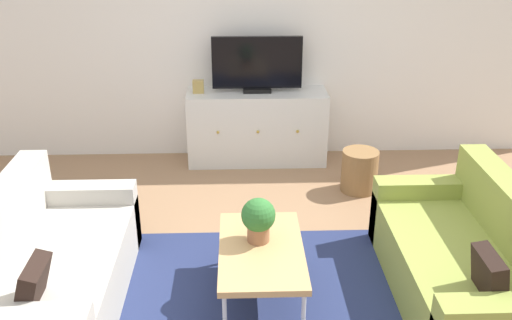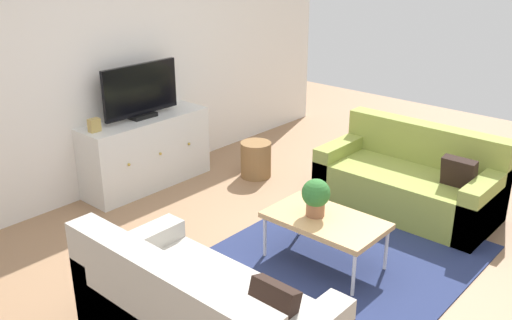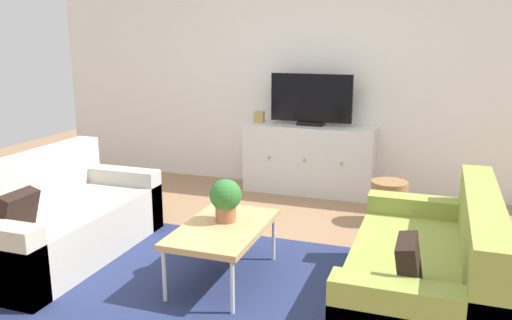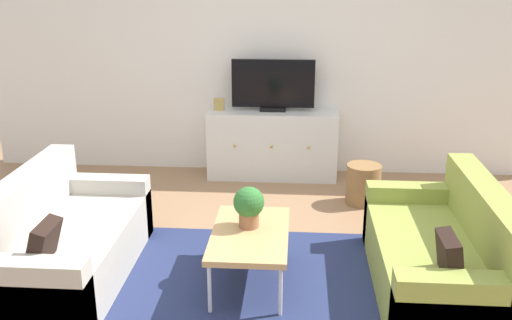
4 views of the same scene
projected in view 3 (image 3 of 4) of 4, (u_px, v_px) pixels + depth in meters
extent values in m
plane|color=#997251|center=(226.00, 276.00, 3.86)|extent=(10.00, 10.00, 0.00)
cube|color=white|center=(312.00, 69.00, 5.88)|extent=(6.40, 0.12, 2.70)
cube|color=navy|center=(218.00, 284.00, 3.72)|extent=(2.50, 1.90, 0.01)
cube|color=#B2ADA3|center=(63.00, 232.00, 4.15)|extent=(0.85, 1.66, 0.41)
cube|color=#B2ADA3|center=(28.00, 204.00, 4.21)|extent=(0.20, 1.66, 0.80)
cube|color=#B2ADA3|center=(117.00, 197.00, 4.82)|extent=(0.85, 0.18, 0.55)
cube|color=black|center=(16.00, 213.00, 3.60)|extent=(0.18, 0.30, 0.32)
cube|color=olive|center=(419.00, 284.00, 3.28)|extent=(0.85, 1.66, 0.41)
cube|color=olive|center=(478.00, 262.00, 3.14)|extent=(0.20, 1.66, 0.80)
cube|color=olive|center=(424.00, 233.00, 3.95)|extent=(0.85, 0.18, 0.55)
cube|color=black|center=(409.00, 267.00, 2.76)|extent=(0.15, 0.30, 0.31)
cube|color=tan|center=(223.00, 228.00, 3.70)|extent=(0.56, 0.94, 0.04)
cylinder|color=silver|center=(164.00, 276.00, 3.43)|extent=(0.03, 0.03, 0.37)
cylinder|color=silver|center=(232.00, 288.00, 3.28)|extent=(0.03, 0.03, 0.37)
cylinder|color=silver|center=(217.00, 231.00, 4.22)|extent=(0.03, 0.03, 0.37)
cylinder|color=silver|center=(274.00, 239.00, 4.07)|extent=(0.03, 0.03, 0.37)
cylinder|color=#936042|center=(226.00, 214.00, 3.77)|extent=(0.15, 0.15, 0.11)
sphere|color=#2D6B2D|center=(226.00, 195.00, 3.74)|extent=(0.23, 0.23, 0.23)
cube|color=silver|center=(309.00, 159.00, 5.83)|extent=(1.42, 0.44, 0.76)
sphere|color=#B79338|center=(269.00, 158.00, 5.74)|extent=(0.03, 0.03, 0.03)
sphere|color=#B79338|center=(304.00, 160.00, 5.61)|extent=(0.03, 0.03, 0.03)
sphere|color=#B79338|center=(341.00, 163.00, 5.48)|extent=(0.03, 0.03, 0.03)
cube|color=black|center=(311.00, 123.00, 5.76)|extent=(0.28, 0.16, 0.04)
cube|color=black|center=(311.00, 98.00, 5.69)|extent=(0.90, 0.04, 0.52)
cube|color=tan|center=(259.00, 117.00, 5.92)|extent=(0.11, 0.07, 0.13)
cylinder|color=olive|center=(389.00, 202.00, 4.91)|extent=(0.34, 0.34, 0.40)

